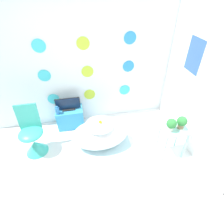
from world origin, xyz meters
The scene contains 13 objects.
ground_plane centered at (0.00, 0.00, 0.00)m, with size 12.00×12.00×0.00m, color white.
wall_back_dotted centered at (0.00, 1.69, 1.30)m, with size 4.23×0.05×2.60m.
wall_right centered at (1.63, 0.84, 1.31)m, with size 0.06×2.67×2.60m.
rug centered at (0.10, 0.67, 0.00)m, with size 1.05×0.90×0.01m.
bathtub centered at (0.08, 0.83, 0.25)m, with size 0.99×0.61×0.50m.
rubber_duck centered at (0.10, 0.85, 0.54)m, with size 0.06×0.06×0.07m.
chair centered at (-1.07, 0.90, 0.29)m, with size 0.40×0.40×0.92m.
tv_cabinet centered at (-0.44, 1.47, 0.21)m, with size 0.52×0.33×0.42m.
tv centered at (-0.44, 1.47, 0.53)m, with size 0.47×0.12×0.26m.
vase centered at (-0.65, 1.38, 0.49)m, with size 0.08×0.08×0.17m.
side_table centered at (1.24, 0.38, 0.44)m, with size 0.42×0.31×0.57m.
potted_plant_left centered at (1.14, 0.38, 0.70)m, with size 0.16×0.16×0.22m.
potted_plant_right centered at (1.33, 0.40, 0.70)m, with size 0.16×0.16×0.22m.
Camera 1 is at (-0.16, -1.39, 2.52)m, focal length 28.00 mm.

